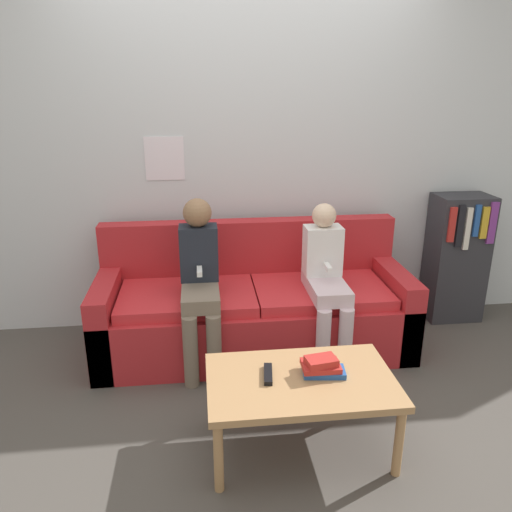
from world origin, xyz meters
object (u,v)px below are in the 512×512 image
tv_remote (268,374)px  bookshelf (456,258)px  coffee_table (301,386)px  person_left (200,276)px  person_right (326,277)px  couch (254,308)px

tv_remote → bookshelf: size_ratio=0.18×
coffee_table → person_left: bearing=118.3°
person_left → person_right: size_ratio=1.05×
coffee_table → person_left: person_left is taller
couch → person_left: (-0.36, -0.18, 0.32)m
couch → coffee_table: bearing=-84.0°
tv_remote → coffee_table: bearing=-6.1°
couch → person_right: bearing=-23.4°
person_right → bookshelf: person_right is taller
coffee_table → bookshelf: size_ratio=0.94×
bookshelf → person_right: bearing=-157.5°
couch → bookshelf: bookshelf is taller
person_left → bookshelf: bearing=13.3°
tv_remote → bookshelf: 2.08m
couch → bookshelf: bearing=9.9°
tv_remote → bookshelf: bookshelf is taller
couch → coffee_table: size_ratio=2.29×
couch → person_left: person_left is taller
tv_remote → person_right: bearing=66.6°
coffee_table → tv_remote: (-0.16, 0.04, 0.05)m
coffee_table → person_right: size_ratio=0.89×
person_left → person_right: person_left is taller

